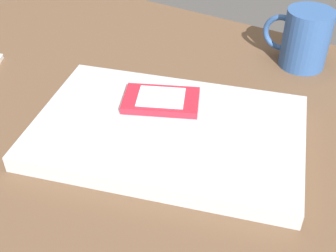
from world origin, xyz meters
TOP-DOWN VIEW (x-y plane):
  - desk_surface at (0.00, 0.00)cm, footprint 120.00×80.00cm
  - laptop_closed at (-9.27, -3.14)cm, footprint 38.83×30.37cm
  - cell_phone_on_laptop at (-6.11, -6.69)cm, footprint 11.77×9.76cm
  - coffee_mug at (-18.36, -30.36)cm, footprint 10.79×7.32cm

SIDE VIEW (x-z plane):
  - desk_surface at x=0.00cm, z-range 0.00..3.00cm
  - laptop_closed at x=-9.27cm, z-range 3.00..5.24cm
  - cell_phone_on_laptop at x=-6.11cm, z-range 5.20..6.32cm
  - coffee_mug at x=-18.36cm, z-range 3.00..12.37cm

